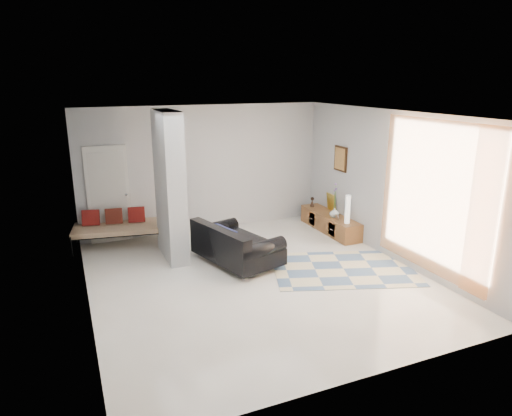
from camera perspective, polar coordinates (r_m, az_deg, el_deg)
name	(u,v)px	position (r m, az deg, el deg)	size (l,w,h in m)	color
floor	(257,278)	(8.01, 0.17, -8.80)	(6.00, 6.00, 0.00)	beige
ceiling	(257,115)	(7.30, 0.18, 11.61)	(6.00, 6.00, 0.00)	white
wall_back	(204,169)	(10.29, -6.46, 4.89)	(6.00, 6.00, 0.00)	#AFB1B4
wall_front	(368,267)	(5.06, 13.81, -7.20)	(6.00, 6.00, 0.00)	#AFB1B4
wall_left	(80,220)	(6.96, -21.10, -1.43)	(6.00, 6.00, 0.00)	#AFB1B4
wall_right	(392,186)	(8.95, 16.59, 2.67)	(6.00, 6.00, 0.00)	#AFB1B4
partition_column	(170,186)	(8.69, -10.73, 2.68)	(0.35, 1.20, 2.80)	#A3A7AA
hallway_door	(108,195)	(9.95, -17.97, 1.59)	(0.85, 0.06, 2.04)	silver
curtain	(434,198)	(8.06, 21.32, 1.18)	(2.55, 2.55, 0.00)	#FF9543
wall_art	(341,159)	(10.22, 10.54, 6.08)	(0.04, 0.45, 0.55)	#38200F
media_console	(330,222)	(10.46, 9.22, -1.80)	(0.45, 1.91, 0.80)	brown
loveseat	(234,246)	(8.51, -2.73, -4.73)	(1.43, 1.91, 0.76)	silver
daybed	(122,226)	(9.81, -16.43, -2.19)	(2.08, 1.14, 0.77)	black
area_rug	(343,269)	(8.52, 10.85, -7.48)	(2.52, 1.68, 0.01)	beige
cylinder_lamp	(348,209)	(9.75, 11.39, -0.16)	(0.11, 0.11, 0.60)	white
bronze_figurine	(312,202)	(10.94, 7.04, 0.77)	(0.11, 0.11, 0.22)	#322016
vase	(334,213)	(10.15, 9.76, -0.57)	(0.21, 0.21, 0.22)	silver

